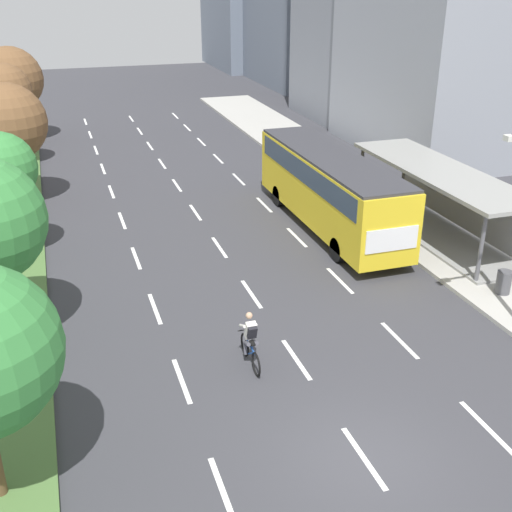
{
  "coord_description": "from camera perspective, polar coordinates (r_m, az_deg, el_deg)",
  "views": [
    {
      "loc": [
        -6.15,
        -10.44,
        10.69
      ],
      "look_at": [
        0.37,
        9.5,
        1.2
      ],
      "focal_mm": 44.58,
      "sensor_mm": 36.0,
      "label": 1
    }
  ],
  "objects": [
    {
      "name": "median_tree_third",
      "position": [
        26.38,
        -21.98,
        7.25
      ],
      "size": [
        2.81,
        2.81,
        5.03
      ],
      "color": "brown",
      "rests_on": "median_strip"
    },
    {
      "name": "sidewalk_right",
      "position": [
        35.73,
        8.4,
        6.79
      ],
      "size": [
        4.5,
        52.0,
        0.15
      ],
      "primitive_type": "cube",
      "color": "#ADAAA3",
      "rests_on": "ground"
    },
    {
      "name": "building_near_right",
      "position": [
        41.73,
        15.16,
        17.72
      ],
      "size": [
        6.67,
        12.98,
        12.89
      ],
      "primitive_type": "cube",
      "color": "#8E939E",
      "rests_on": "ground"
    },
    {
      "name": "bus",
      "position": [
        28.33,
        6.61,
        6.46
      ],
      "size": [
        2.54,
        11.29,
        3.37
      ],
      "color": "yellow",
      "rests_on": "ground"
    },
    {
      "name": "lane_divider_center",
      "position": [
        30.79,
        -5.45,
        3.92
      ],
      "size": [
        0.14,
        46.55,
        0.01
      ],
      "color": "white",
      "rests_on": "ground"
    },
    {
      "name": "bus_shelter",
      "position": [
        28.52,
        16.41,
        5.31
      ],
      "size": [
        2.9,
        10.4,
        2.86
      ],
      "color": "gray",
      "rests_on": "sidewalk_right"
    },
    {
      "name": "median_tree_fourth",
      "position": [
        32.84,
        -21.45,
        11.05
      ],
      "size": [
        3.74,
        3.74,
        5.82
      ],
      "color": "brown",
      "rests_on": "median_strip"
    },
    {
      "name": "lane_divider_left",
      "position": [
        30.29,
        -11.92,
        3.14
      ],
      "size": [
        0.14,
        46.55,
        0.01
      ],
      "color": "white",
      "rests_on": "ground"
    },
    {
      "name": "median_strip",
      "position": [
        32.31,
        -20.89,
        3.49
      ],
      "size": [
        2.6,
        52.0,
        0.12
      ],
      "primitive_type": "cube",
      "color": "#4C7038",
      "rests_on": "ground"
    },
    {
      "name": "trash_bin",
      "position": [
        24.17,
        21.33,
        -2.2
      ],
      "size": [
        0.52,
        0.52,
        0.85
      ],
      "primitive_type": "cylinder",
      "color": "#4C4C51",
      "rests_on": "sidewalk_right"
    },
    {
      "name": "median_tree_farthest",
      "position": [
        46.11,
        -21.18,
        14.56
      ],
      "size": [
        4.21,
        4.21,
        6.09
      ],
      "color": "brown",
      "rests_on": "median_strip"
    },
    {
      "name": "lane_divider_right",
      "position": [
        31.68,
        0.74,
        4.62
      ],
      "size": [
        0.14,
        46.55,
        0.01
      ],
      "color": "white",
      "rests_on": "ground"
    },
    {
      "name": "median_tree_fifth",
      "position": [
        39.41,
        -21.67,
        13.55
      ],
      "size": [
        3.09,
        3.09,
        5.88
      ],
      "color": "brown",
      "rests_on": "median_strip"
    },
    {
      "name": "ground_plane",
      "position": [
        16.16,
        9.72,
        -17.52
      ],
      "size": [
        140.0,
        140.0,
        0.0
      ],
      "primitive_type": "plane",
      "color": "#38383D"
    },
    {
      "name": "cyclist",
      "position": [
        18.66,
        -0.51,
        -7.71
      ],
      "size": [
        0.46,
        1.82,
        1.71
      ],
      "color": "black",
      "rests_on": "ground"
    }
  ]
}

